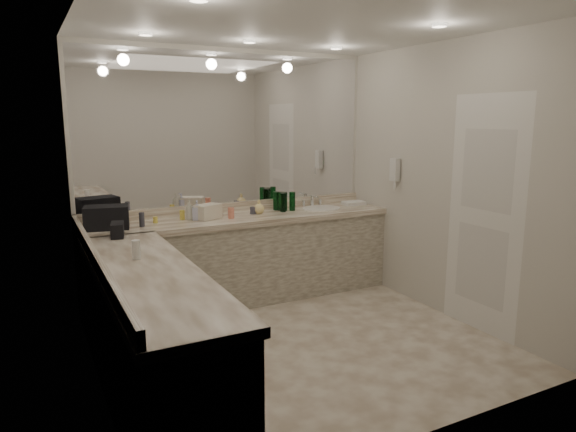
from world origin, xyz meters
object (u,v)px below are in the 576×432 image
wall_phone (395,170)px  soap_bottle_c (259,207)px  hand_towel (354,203)px  soap_bottle_a (189,210)px  black_toiletry_bag (107,217)px  sink (321,209)px  soap_bottle_b (197,210)px  cream_cosmetic_case (208,212)px

wall_phone → soap_bottle_c: 1.50m
hand_towel → soap_bottle_a: (-1.96, 0.00, 0.08)m
wall_phone → black_toiletry_bag: size_ratio=0.62×
sink → soap_bottle_a: 1.50m
hand_towel → sink: bearing=-174.7°
soap_bottle_c → soap_bottle_b: bearing=-177.5°
black_toiletry_bag → soap_bottle_a: (0.78, 0.05, -0.01)m
black_toiletry_bag → hand_towel: 2.75m
wall_phone → soap_bottle_c: bearing=158.0°
black_toiletry_bag → soap_bottle_b: bearing=1.3°
hand_towel → soap_bottle_a: bearing=179.9°
sink → wall_phone: wall_phone is taller
cream_cosmetic_case → soap_bottle_b: (-0.11, 0.00, 0.03)m
hand_towel → soap_bottle_b: size_ratio=1.28×
cream_cosmetic_case → soap_bottle_c: size_ratio=1.69×
wall_phone → soap_bottle_c: size_ratio=1.63×
soap_bottle_a → soap_bottle_c: bearing=-0.2°
wall_phone → soap_bottle_b: size_ratio=1.23×
hand_towel → soap_bottle_b: soap_bottle_b is taller
cream_cosmetic_case → soap_bottle_c: soap_bottle_c is taller
wall_phone → soap_bottle_b: 2.12m
wall_phone → cream_cosmetic_case: bearing=165.1°
black_toiletry_bag → soap_bottle_c: bearing=1.8°
black_toiletry_bag → cream_cosmetic_case: size_ratio=1.54×
sink → wall_phone: (0.61, -0.50, 0.46)m
black_toiletry_bag → hand_towel: (2.74, 0.05, -0.09)m
sink → soap_bottle_b: soap_bottle_b is taller
soap_bottle_b → hand_towel: bearing=0.9°
sink → black_toiletry_bag: size_ratio=1.14×
sink → soap_bottle_c: soap_bottle_c is taller
soap_bottle_c → hand_towel: bearing=-0.0°
black_toiletry_bag → cream_cosmetic_case: (0.97, 0.02, -0.04)m
soap_bottle_a → soap_bottle_b: (0.07, -0.03, -0.00)m
black_toiletry_bag → soap_bottle_c: size_ratio=2.61×
sink → cream_cosmetic_case: bearing=179.5°
hand_towel → soap_bottle_a: size_ratio=1.25×
wall_phone → hand_towel: 0.71m
sink → soap_bottle_a: size_ratio=2.21×
soap_bottle_c → sink: bearing=-3.4°
cream_cosmetic_case → soap_bottle_b: bearing=153.6°
wall_phone → sink: bearing=140.4°
hand_towel → soap_bottle_c: (-1.21, 0.00, 0.05)m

